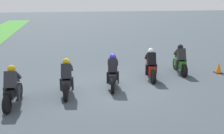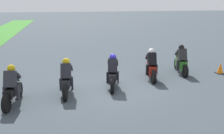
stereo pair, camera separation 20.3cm
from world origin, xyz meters
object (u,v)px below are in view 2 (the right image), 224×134
rider_lane_b (151,67)px  traffic_cone (220,68)px  rider_lane_e (12,89)px  rider_lane_a (181,62)px  rider_lane_c (113,74)px  rider_lane_d (67,80)px

rider_lane_b → traffic_cone: rider_lane_b is taller
rider_lane_b → rider_lane_e: same height
rider_lane_a → rider_lane_e: (-2.79, 7.92, 0.00)m
rider_lane_b → traffic_cone: bearing=-77.7°
rider_lane_a → rider_lane_b: (-0.67, 1.85, 0.00)m
rider_lane_e → traffic_cone: bearing=-68.7°
rider_lane_a → rider_lane_b: same height
rider_lane_c → rider_lane_d: size_ratio=0.99×
rider_lane_c → traffic_cone: rider_lane_c is taller
rider_lane_c → rider_lane_e: (-1.23, 4.01, 0.00)m
rider_lane_b → rider_lane_d: same height
rider_lane_c → rider_lane_e: 4.19m
rider_lane_a → rider_lane_c: (-1.57, 3.91, 0.00)m
rider_lane_b → traffic_cone: (0.29, -3.89, -0.36)m
traffic_cone → rider_lane_d: bearing=101.9°
rider_lane_d → rider_lane_e: bearing=116.5°
rider_lane_b → traffic_cone: size_ratio=3.55×
rider_lane_d → rider_lane_e: same height
rider_lane_b → rider_lane_d: 4.30m
rider_lane_c → rider_lane_d: (-0.50, 2.01, 0.00)m
rider_lane_b → rider_lane_e: size_ratio=1.00×
rider_lane_d → rider_lane_e: size_ratio=1.00×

